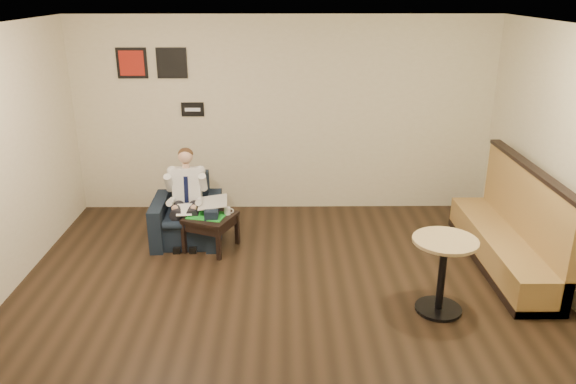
{
  "coord_description": "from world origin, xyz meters",
  "views": [
    {
      "loc": [
        -0.02,
        -4.92,
        3.18
      ],
      "look_at": [
        0.04,
        1.2,
        0.9
      ],
      "focal_mm": 35.0,
      "sensor_mm": 36.0,
      "label": 1
    }
  ],
  "objects_px": {
    "coffee_mug": "(227,211)",
    "seated_man": "(185,203)",
    "cafe_table": "(442,276)",
    "armchair": "(187,211)",
    "green_folder": "(207,215)",
    "side_table": "(211,232)",
    "banquette": "(506,218)",
    "smartphone": "(220,211)"
  },
  "relations": [
    {
      "from": "coffee_mug",
      "to": "seated_man",
      "type": "bearing_deg",
      "value": 169.99
    },
    {
      "from": "cafe_table",
      "to": "seated_man",
      "type": "bearing_deg",
      "value": 150.44
    },
    {
      "from": "armchair",
      "to": "seated_man",
      "type": "xyz_separation_m",
      "value": [
        0.0,
        -0.11,
        0.15
      ]
    },
    {
      "from": "armchair",
      "to": "coffee_mug",
      "type": "relative_size",
      "value": 9.08
    },
    {
      "from": "green_folder",
      "to": "coffee_mug",
      "type": "xyz_separation_m",
      "value": [
        0.25,
        0.05,
        0.04
      ]
    },
    {
      "from": "armchair",
      "to": "side_table",
      "type": "xyz_separation_m",
      "value": [
        0.33,
        -0.25,
        -0.19
      ]
    },
    {
      "from": "green_folder",
      "to": "cafe_table",
      "type": "distance_m",
      "value": 2.95
    },
    {
      "from": "seated_man",
      "to": "side_table",
      "type": "relative_size",
      "value": 2.08
    },
    {
      "from": "coffee_mug",
      "to": "banquette",
      "type": "xyz_separation_m",
      "value": [
        3.31,
        -0.52,
        0.11
      ]
    },
    {
      "from": "armchair",
      "to": "smartphone",
      "type": "xyz_separation_m",
      "value": [
        0.44,
        -0.12,
        0.04
      ]
    },
    {
      "from": "armchair",
      "to": "green_folder",
      "type": "height_order",
      "value": "armchair"
    },
    {
      "from": "banquette",
      "to": "cafe_table",
      "type": "bearing_deg",
      "value": -134.99
    },
    {
      "from": "green_folder",
      "to": "coffee_mug",
      "type": "bearing_deg",
      "value": 10.68
    },
    {
      "from": "banquette",
      "to": "coffee_mug",
      "type": "bearing_deg",
      "value": 171.09
    },
    {
      "from": "coffee_mug",
      "to": "side_table",
      "type": "bearing_deg",
      "value": -169.32
    },
    {
      "from": "seated_man",
      "to": "coffee_mug",
      "type": "height_order",
      "value": "seated_man"
    },
    {
      "from": "seated_man",
      "to": "cafe_table",
      "type": "distance_m",
      "value": 3.28
    },
    {
      "from": "armchair",
      "to": "seated_man",
      "type": "height_order",
      "value": "seated_man"
    },
    {
      "from": "side_table",
      "to": "smartphone",
      "type": "height_order",
      "value": "smartphone"
    },
    {
      "from": "armchair",
      "to": "side_table",
      "type": "bearing_deg",
      "value": -38.41
    },
    {
      "from": "smartphone",
      "to": "cafe_table",
      "type": "relative_size",
      "value": 0.17
    },
    {
      "from": "armchair",
      "to": "smartphone",
      "type": "relative_size",
      "value": 6.16
    },
    {
      "from": "smartphone",
      "to": "side_table",
      "type": "bearing_deg",
      "value": -97.35
    },
    {
      "from": "coffee_mug",
      "to": "cafe_table",
      "type": "xyz_separation_m",
      "value": [
        2.31,
        -1.52,
        -0.09
      ]
    },
    {
      "from": "smartphone",
      "to": "coffee_mug",
      "type": "bearing_deg",
      "value": -7.1
    },
    {
      "from": "side_table",
      "to": "green_folder",
      "type": "relative_size",
      "value": 1.22
    },
    {
      "from": "side_table",
      "to": "cafe_table",
      "type": "relative_size",
      "value": 0.68
    },
    {
      "from": "smartphone",
      "to": "banquette",
      "type": "bearing_deg",
      "value": 22.93
    },
    {
      "from": "green_folder",
      "to": "armchair",
      "type": "bearing_deg",
      "value": 139.82
    },
    {
      "from": "coffee_mug",
      "to": "smartphone",
      "type": "relative_size",
      "value": 0.68
    },
    {
      "from": "side_table",
      "to": "coffee_mug",
      "type": "xyz_separation_m",
      "value": [
        0.21,
        0.04,
        0.27
      ]
    },
    {
      "from": "green_folder",
      "to": "coffee_mug",
      "type": "relative_size",
      "value": 4.74
    },
    {
      "from": "side_table",
      "to": "smartphone",
      "type": "xyz_separation_m",
      "value": [
        0.11,
        0.13,
        0.23
      ]
    },
    {
      "from": "banquette",
      "to": "seated_man",
      "type": "bearing_deg",
      "value": 170.93
    },
    {
      "from": "green_folder",
      "to": "banquette",
      "type": "height_order",
      "value": "banquette"
    },
    {
      "from": "seated_man",
      "to": "banquette",
      "type": "relative_size",
      "value": 0.48
    },
    {
      "from": "seated_man",
      "to": "side_table",
      "type": "bearing_deg",
      "value": -24.52
    },
    {
      "from": "coffee_mug",
      "to": "green_folder",
      "type": "bearing_deg",
      "value": -169.32
    },
    {
      "from": "green_folder",
      "to": "smartphone",
      "type": "xyz_separation_m",
      "value": [
        0.14,
        0.13,
        -0.0
      ]
    },
    {
      "from": "side_table",
      "to": "banquette",
      "type": "relative_size",
      "value": 0.23
    },
    {
      "from": "coffee_mug",
      "to": "smartphone",
      "type": "bearing_deg",
      "value": 139.88
    },
    {
      "from": "seated_man",
      "to": "smartphone",
      "type": "relative_size",
      "value": 8.17
    }
  ]
}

